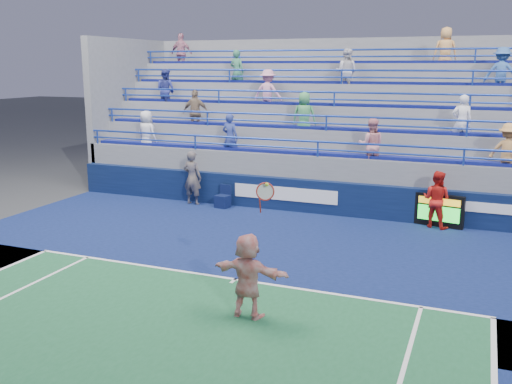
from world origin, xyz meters
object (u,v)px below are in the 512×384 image
at_px(judge_chair, 223,201).
at_px(ball_girl, 436,199).
at_px(serve_speed_board, 439,211).
at_px(line_judge, 192,178).
at_px(tennis_player, 248,276).

bearing_deg(judge_chair, ball_girl, 1.28).
bearing_deg(serve_speed_board, line_judge, -178.60).
height_order(judge_chair, tennis_player, tennis_player).
distance_m(judge_chair, tennis_player, 8.76).
bearing_deg(line_judge, serve_speed_board, -175.51).
height_order(judge_chair, line_judge, line_judge).
relative_size(line_judge, ball_girl, 1.09).
bearing_deg(tennis_player, serve_speed_board, 69.81).
relative_size(judge_chair, line_judge, 0.41).
bearing_deg(tennis_player, ball_girl, 70.20).
bearing_deg(line_judge, ball_girl, -176.27).
bearing_deg(tennis_player, judge_chair, 118.28).
height_order(serve_speed_board, line_judge, line_judge).
distance_m(serve_speed_board, line_judge, 8.28).
xyz_separation_m(serve_speed_board, ball_girl, (-0.10, -0.11, 0.36)).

